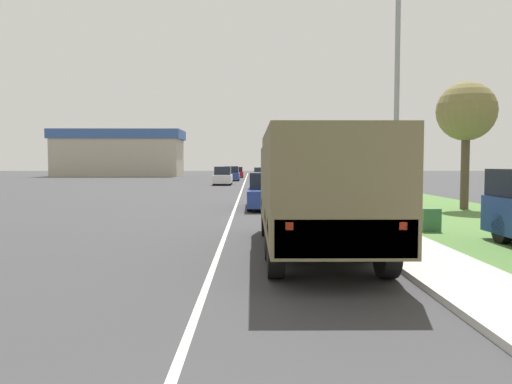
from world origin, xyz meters
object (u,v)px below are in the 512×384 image
(car_nearest_ahead, at_px, (267,192))
(lamp_post, at_px, (389,85))
(car_farthest_ahead, at_px, (236,173))
(car_fourth_ahead, at_px, (231,174))
(military_truck, at_px, (315,186))
(car_second_ahead, at_px, (265,180))
(car_third_ahead, at_px, (223,177))

(car_nearest_ahead, xyz_separation_m, lamp_post, (3.06, -9.35, 3.50))
(car_farthest_ahead, xyz_separation_m, lamp_post, (5.95, -57.98, 3.55))
(car_fourth_ahead, bearing_deg, military_truck, -85.38)
(car_farthest_ahead, distance_m, lamp_post, 58.39)
(military_truck, bearing_deg, car_nearest_ahead, 93.63)
(car_second_ahead, bearing_deg, car_third_ahead, 113.47)
(military_truck, height_order, car_nearest_ahead, military_truck)
(car_fourth_ahead, bearing_deg, car_farthest_ahead, 89.10)
(car_third_ahead, bearing_deg, car_nearest_ahead, -81.96)
(car_second_ahead, bearing_deg, car_farthest_ahead, 95.61)
(car_third_ahead, height_order, car_fourth_ahead, car_third_ahead)
(car_nearest_ahead, relative_size, car_second_ahead, 1.13)
(car_third_ahead, distance_m, car_farthest_ahead, 24.01)
(lamp_post, bearing_deg, military_truck, -135.33)
(car_second_ahead, height_order, car_farthest_ahead, car_second_ahead)
(military_truck, bearing_deg, car_second_ahead, 90.88)
(lamp_post, bearing_deg, car_third_ahead, 100.88)
(car_nearest_ahead, xyz_separation_m, car_third_ahead, (-3.48, 24.64, 0.03))
(military_truck, relative_size, car_second_ahead, 1.86)
(car_third_ahead, relative_size, car_farthest_ahead, 0.91)
(military_truck, xyz_separation_m, car_third_ahead, (-4.22, 36.27, -0.80))
(military_truck, height_order, car_third_ahead, military_truck)
(car_nearest_ahead, bearing_deg, lamp_post, -71.90)
(car_third_ahead, xyz_separation_m, car_farthest_ahead, (0.58, 24.00, -0.09))
(car_third_ahead, distance_m, lamp_post, 34.78)
(lamp_post, bearing_deg, car_nearest_ahead, 108.10)
(car_fourth_ahead, height_order, car_farthest_ahead, car_fourth_ahead)
(car_second_ahead, distance_m, lamp_post, 25.62)
(car_second_ahead, distance_m, car_third_ahead, 9.53)
(car_second_ahead, distance_m, car_farthest_ahead, 32.90)
(military_truck, bearing_deg, lamp_post, 44.67)
(military_truck, xyz_separation_m, car_nearest_ahead, (-0.74, 11.64, -0.84))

